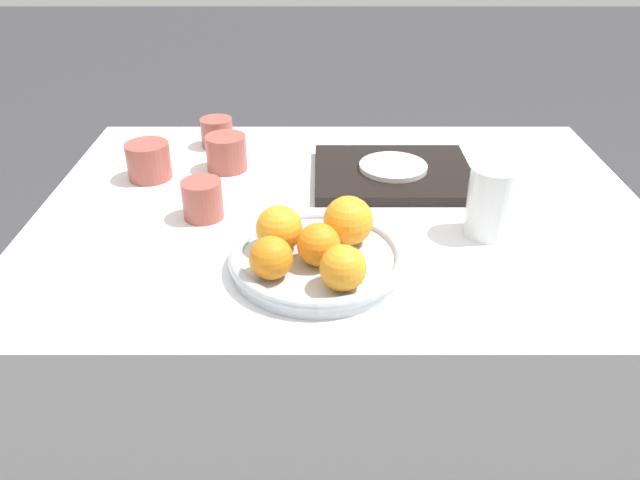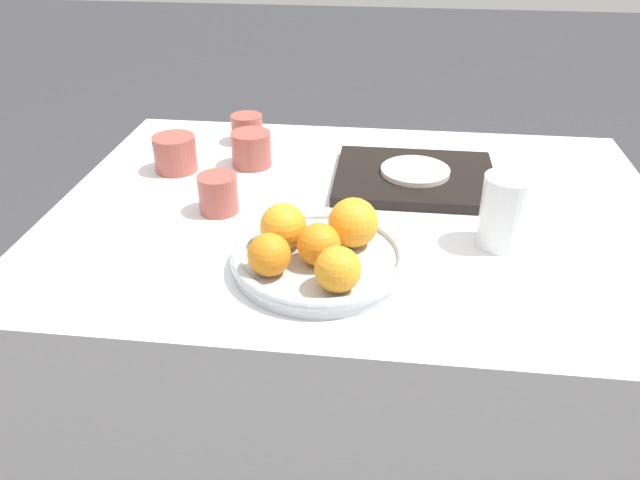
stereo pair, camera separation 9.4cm
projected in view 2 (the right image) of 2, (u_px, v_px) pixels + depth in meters
The scene contains 15 objects.
ground_plane at pixel (350, 469), 1.51m from camera, with size 12.00×12.00×0.00m, color #38383D.
table at pixel (354, 356), 1.33m from camera, with size 1.12×0.83×0.71m.
fruit_platter at pixel (320, 259), 0.96m from camera, with size 0.28×0.28×0.03m.
orange_0 at pixel (356, 223), 0.97m from camera, with size 0.08×0.08×0.08m.
orange_1 at pixel (319, 245), 0.93m from camera, with size 0.07×0.07×0.07m.
orange_2 at pixel (269, 255), 0.90m from camera, with size 0.06×0.06×0.06m.
orange_3 at pixel (283, 226), 0.97m from camera, with size 0.07×0.07×0.07m.
orange_4 at pixel (338, 269), 0.87m from camera, with size 0.07×0.07×0.07m.
water_glass at pixel (505, 211), 1.00m from camera, with size 0.08×0.08×0.12m.
serving_tray at pixel (415, 178), 1.23m from camera, with size 0.31×0.25×0.02m.
side_plate at pixel (415, 171), 1.22m from camera, with size 0.14×0.14×0.01m.
cup_0 at pixel (175, 153), 1.27m from camera, with size 0.09×0.09×0.07m.
cup_1 at pixel (247, 129), 1.41m from camera, with size 0.07×0.07×0.06m.
cup_2 at pixel (218, 194), 1.12m from camera, with size 0.07×0.07×0.07m.
cup_3 at pixel (251, 149), 1.29m from camera, with size 0.08×0.08×0.07m.
Camera 2 is at (0.05, -1.02, 1.25)m, focal length 35.00 mm.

